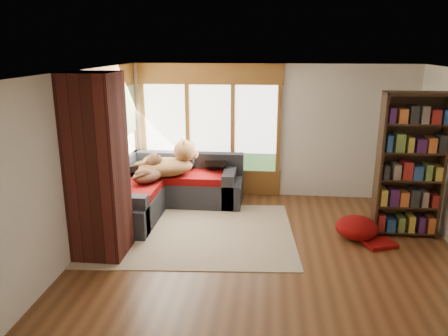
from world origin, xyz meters
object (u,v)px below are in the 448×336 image
(pouf, at_px, (357,227))
(bookshelf, at_px, (410,166))
(brick_chimney, at_px, (97,167))
(sectional_sofa, at_px, (165,190))
(dog_brindle, at_px, (150,173))
(dog_tan, at_px, (170,164))
(area_rug, at_px, (191,232))

(pouf, bearing_deg, bookshelf, 17.13)
(brick_chimney, height_order, bookshelf, brick_chimney)
(sectional_sofa, relative_size, dog_brindle, 2.73)
(bookshelf, height_order, dog_brindle, bookshelf)
(sectional_sofa, bearing_deg, dog_tan, -24.24)
(pouf, bearing_deg, dog_tan, 161.04)
(sectional_sofa, relative_size, area_rug, 0.67)
(sectional_sofa, bearing_deg, dog_brindle, -113.75)
(sectional_sofa, distance_m, area_rug, 1.44)
(area_rug, bearing_deg, dog_tan, 116.16)
(dog_tan, bearing_deg, dog_brindle, -148.69)
(brick_chimney, height_order, dog_brindle, brick_chimney)
(area_rug, xyz_separation_m, pouf, (2.63, 0.07, 0.18))
(bookshelf, relative_size, dog_brindle, 2.81)
(dog_brindle, bearing_deg, sectional_sofa, -8.49)
(bookshelf, height_order, dog_tan, bookshelf)
(bookshelf, bearing_deg, dog_brindle, 173.18)
(brick_chimney, xyz_separation_m, sectional_sofa, (0.45, 2.05, -1.00))
(bookshelf, relative_size, pouf, 3.48)
(brick_chimney, relative_size, bookshelf, 1.14)
(sectional_sofa, distance_m, dog_brindle, 0.62)
(sectional_sofa, distance_m, pouf, 3.52)
(bookshelf, height_order, pouf, bookshelf)
(sectional_sofa, height_order, area_rug, sectional_sofa)
(sectional_sofa, distance_m, bookshelf, 4.28)
(brick_chimney, bearing_deg, dog_brindle, 80.65)
(pouf, height_order, dog_tan, dog_tan)
(area_rug, bearing_deg, pouf, 1.47)
(brick_chimney, xyz_separation_m, bookshelf, (4.54, 1.13, -0.16))
(dog_brindle, bearing_deg, area_rug, -118.19)
(sectional_sofa, distance_m, dog_tan, 0.54)
(dog_tan, bearing_deg, pouf, -37.48)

